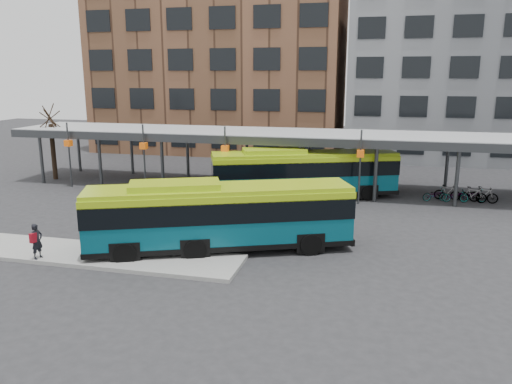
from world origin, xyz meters
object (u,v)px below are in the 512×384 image
Objects in this scene: tree at (53,149)px; bus_front at (219,215)px; pedestrian at (37,241)px; bus_rear at (303,172)px.

tree is 0.45× the size of bus_front.
tree is 19.36m from pedestrian.
pedestrian is (-7.42, -3.38, -0.78)m from bus_front.
bus_front is at bearing -35.62° from tree.
tree is at bearing 154.43° from bus_rear.
bus_front is at bearing -123.03° from bus_rear.
bus_front is 8.19m from pedestrian.
tree reaches higher than bus_rear.
bus_front is at bearing -54.68° from pedestrian.
bus_front reaches higher than pedestrian.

